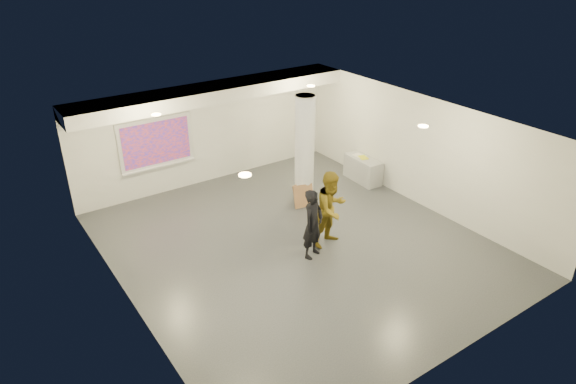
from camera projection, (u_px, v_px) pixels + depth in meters
floor at (297, 245)px, 12.26m from camera, size 8.00×9.00×0.01m
ceiling at (299, 125)px, 10.92m from camera, size 8.00×9.00×0.01m
wall_back at (208, 133)px, 14.91m from camera, size 8.00×0.01×3.00m
wall_front at (460, 290)px, 8.28m from camera, size 8.00×0.01×3.00m
wall_left at (124, 242)px, 9.56m from camera, size 0.01×9.00×3.00m
wall_right at (420, 151)px, 13.62m from camera, size 0.01×9.00×3.00m
soffit_band at (214, 92)px, 13.91m from camera, size 8.00×1.10×0.36m
downlight_nw at (156, 115)px, 11.65m from camera, size 0.22×0.22×0.02m
downlight_ne at (311, 86)px, 13.89m from camera, size 0.22×0.22×0.02m
downlight_sw at (245, 175)px, 8.71m from camera, size 0.22×0.22×0.02m
downlight_se at (423, 126)px, 10.94m from camera, size 0.22×0.22×0.02m
column at (304, 150)px, 13.68m from camera, size 0.52×0.52×3.00m
projection_screen at (156, 143)px, 14.05m from camera, size 2.10×0.13×1.42m
credenza at (363, 169)px, 15.34m from camera, size 0.59×1.28×0.73m
papers_stack at (359, 155)px, 15.33m from camera, size 0.29×0.36×0.02m
postit_pad at (363, 157)px, 15.18m from camera, size 0.28×0.34×0.03m
cardboard_back at (300, 193)px, 14.14m from camera, size 0.54×0.28×0.55m
cardboard_front at (304, 196)px, 13.90m from camera, size 0.60×0.34×0.61m
woman at (313, 224)px, 11.50m from camera, size 0.71×0.59×1.66m
man at (331, 209)px, 11.94m from camera, size 1.00×0.84×1.85m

